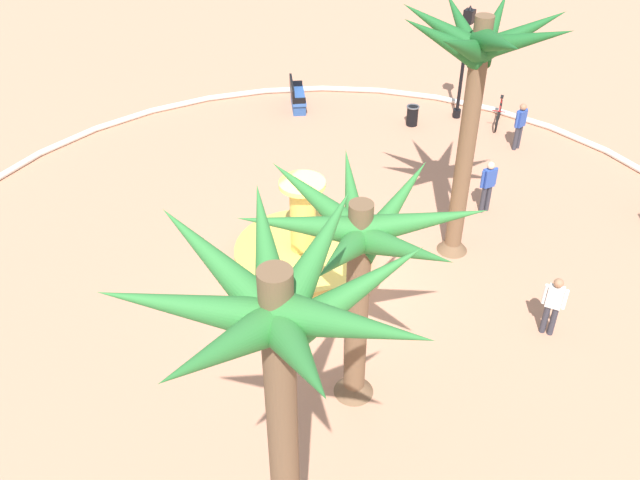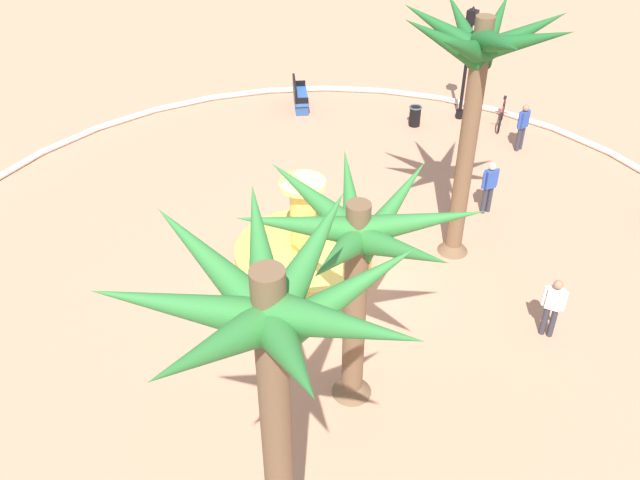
{
  "view_description": "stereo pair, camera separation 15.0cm",
  "coord_description": "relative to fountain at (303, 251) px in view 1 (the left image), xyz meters",
  "views": [
    {
      "loc": [
        -7.43,
        11.67,
        11.41
      ],
      "look_at": [
        0.25,
        -0.04,
        1.0
      ],
      "focal_mm": 38.95,
      "sensor_mm": 36.0,
      "label": 1
    },
    {
      "loc": [
        -7.55,
        11.59,
        11.41
      ],
      "look_at": [
        0.25,
        -0.04,
        1.0
      ],
      "focal_mm": 38.95,
      "sensor_mm": 36.0,
      "label": 2
    }
  ],
  "objects": [
    {
      "name": "person_cyclist_photo",
      "position": [
        -3.07,
        -4.85,
        0.58
      ],
      "size": [
        0.35,
        0.46,
        1.64
      ],
      "color": "#33333D",
      "rests_on": "ground"
    },
    {
      "name": "bicycle_red_frame",
      "position": [
        -1.35,
        -10.25,
        0.04
      ],
      "size": [
        0.59,
        1.67,
        0.94
      ],
      "color": "black",
      "rests_on": "ground"
    },
    {
      "name": "palm_tree_by_curb",
      "position": [
        -4.56,
        7.07,
        5.0
      ],
      "size": [
        4.12,
        4.06,
        6.79
      ],
      "color": "brown",
      "rests_on": "ground"
    },
    {
      "name": "ground_plane",
      "position": [
        -0.84,
        0.15,
        -0.34
      ],
      "size": [
        80.0,
        80.0,
        0.0
      ],
      "primitive_type": "plane",
      "color": "tan"
    },
    {
      "name": "person_pedestrian_stroll",
      "position": [
        -6.26,
        -0.88,
        0.56
      ],
      "size": [
        0.53,
        0.25,
        1.62
      ],
      "color": "#33333D",
      "rests_on": "ground"
    },
    {
      "name": "fountain",
      "position": [
        0.0,
        0.0,
        0.0
      ],
      "size": [
        3.62,
        3.62,
        2.47
      ],
      "color": "gold",
      "rests_on": "ground"
    },
    {
      "name": "plaza_curb",
      "position": [
        -0.84,
        0.15,
        -0.24
      ],
      "size": [
        22.72,
        22.72,
        0.2
      ],
      "primitive_type": "torus",
      "color": "silver",
      "rests_on": "ground"
    },
    {
      "name": "person_cyclist_helmet",
      "position": [
        -2.52,
        -8.93,
        0.57
      ],
      "size": [
        0.28,
        0.51,
        1.63
      ],
      "color": "#33333D",
      "rests_on": "ground"
    },
    {
      "name": "bench_west",
      "position": [
        5.39,
        -7.49,
        0.01
      ],
      "size": [
        1.4,
        1.56,
        1.0
      ],
      "color": "#335BA8",
      "rests_on": "ground"
    },
    {
      "name": "palm_tree_near_fountain",
      "position": [
        -3.4,
        3.08,
        3.52
      ],
      "size": [
        4.41,
        4.3,
        5.07
      ],
      "color": "brown",
      "rests_on": "ground"
    },
    {
      "name": "lamppost",
      "position": [
        0.11,
        -9.99,
        2.03
      ],
      "size": [
        0.32,
        0.32,
        4.05
      ],
      "color": "black",
      "rests_on": "ground"
    },
    {
      "name": "trash_bin",
      "position": [
        1.19,
        -8.56,
        0.05
      ],
      "size": [
        0.46,
        0.46,
        0.73
      ],
      "color": "black",
      "rests_on": "ground"
    },
    {
      "name": "palm_tree_mid_plaza",
      "position": [
        -3.06,
        -2.59,
        4.83
      ],
      "size": [
        4.02,
        3.91,
        6.65
      ],
      "color": "brown",
      "rests_on": "ground"
    }
  ]
}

